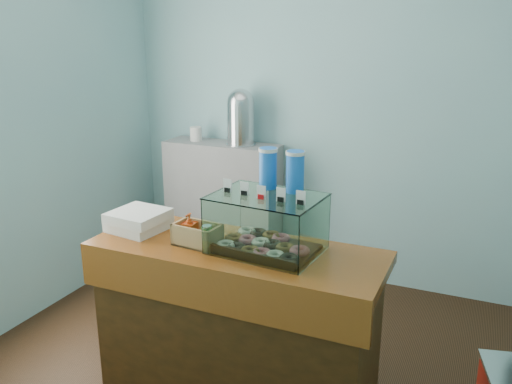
% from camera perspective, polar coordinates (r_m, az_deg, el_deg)
% --- Properties ---
extents(ground, '(3.50, 3.50, 0.00)m').
position_cam_1_polar(ground, '(3.55, -0.08, -17.93)').
color(ground, black).
rests_on(ground, ground).
extents(room_shell, '(3.54, 3.04, 2.82)m').
position_cam_1_polar(room_shell, '(2.93, 0.44, 10.59)').
color(room_shell, '#83B4BF').
rests_on(room_shell, ground).
extents(counter, '(1.60, 0.60, 0.90)m').
position_cam_1_polar(counter, '(3.11, -2.05, -13.41)').
color(counter, '#46250D').
rests_on(counter, ground).
extents(back_shelf, '(1.00, 0.32, 1.10)m').
position_cam_1_polar(back_shelf, '(4.73, -3.49, -1.37)').
color(back_shelf, gray).
rests_on(back_shelf, ground).
extents(display_case, '(0.58, 0.45, 0.52)m').
position_cam_1_polar(display_case, '(2.84, 1.33, -2.95)').
color(display_case, black).
rests_on(display_case, counter).
extents(condiment_crate, '(0.26, 0.17, 0.17)m').
position_cam_1_polar(condiment_crate, '(2.95, -6.28, -4.42)').
color(condiment_crate, tan).
rests_on(condiment_crate, counter).
extents(pastry_boxes, '(0.33, 0.33, 0.12)m').
position_cam_1_polar(pastry_boxes, '(3.22, -12.25, -2.93)').
color(pastry_boxes, silver).
rests_on(pastry_boxes, counter).
extents(coffee_urn, '(0.25, 0.25, 0.46)m').
position_cam_1_polar(coffee_urn, '(4.47, -1.62, 8.03)').
color(coffee_urn, silver).
rests_on(coffee_urn, back_shelf).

